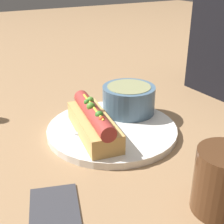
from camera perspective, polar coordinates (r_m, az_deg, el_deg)
The scene contains 7 objects.
ground_plane at distance 0.63m, azimuth 0.00°, elevation -3.80°, with size 4.00×4.00×0.00m, color #93704C.
dinner_plate at distance 0.63m, azimuth 0.00°, elevation -3.24°, with size 0.26×0.26×0.01m.
hot_dog at distance 0.58m, azimuth -3.42°, elevation -1.82°, with size 0.18×0.09×0.07m.
soup_bowl at distance 0.68m, azimuth 3.08°, elevation 2.58°, with size 0.11×0.11×0.06m.
spoon at distance 0.69m, azimuth -1.51°, elevation 0.67°, with size 0.12×0.15×0.01m.
drinking_glass at distance 0.45m, azimuth 19.67°, elevation -11.90°, with size 0.08×0.08×0.09m.
napkin at distance 0.45m, azimuth -10.42°, elevation -18.02°, with size 0.14×0.10×0.01m.
Camera 1 is at (0.47, -0.29, 0.30)m, focal length 50.00 mm.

